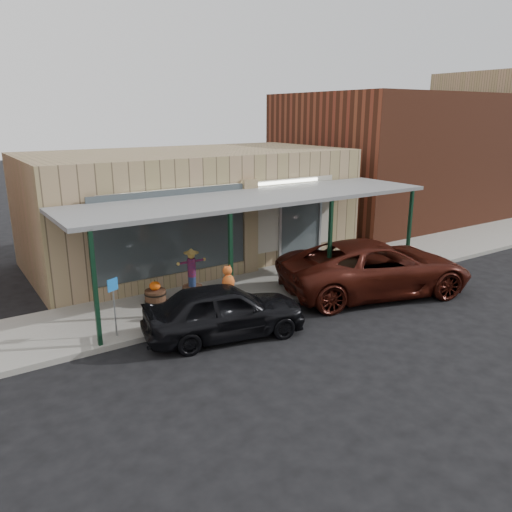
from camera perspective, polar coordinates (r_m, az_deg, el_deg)
ground at (r=13.62m, az=8.51°, el=-8.26°), size 120.00×120.00×0.00m
sidewalk at (r=16.23m, az=0.03°, el=-3.74°), size 40.00×3.20×0.15m
storefront at (r=19.55m, az=-7.42°, el=5.66°), size 12.00×6.25×4.20m
awning at (r=15.45m, az=0.11°, el=6.52°), size 12.00×3.00×3.04m
block_buildings_near at (r=21.17m, az=-3.90°, el=11.11°), size 61.00×8.00×8.00m
barrel_scarecrow at (r=15.10m, az=-7.30°, el=-2.97°), size 0.91×0.81×1.58m
barrel_pumpkin at (r=15.00m, az=-11.42°, el=-4.39°), size 0.80×0.80×0.73m
handicap_sign at (r=12.86m, az=-15.95°, el=-4.79°), size 0.30×0.14×1.52m
parked_sedan at (r=12.84m, az=-3.62°, el=-6.21°), size 4.39×2.48×1.63m
car_maroon at (r=16.27m, az=13.49°, el=-1.27°), size 6.67×4.43×1.70m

